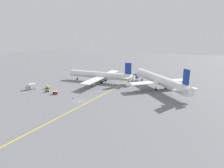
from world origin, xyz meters
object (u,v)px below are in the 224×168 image
(gse_gpu_cart_small, at_px, (47,91))
(ground_crew_ramp_agent_by_cones, at_px, (73,97))
(gse_baggage_cart_trailing, at_px, (48,87))
(airliner_being_pushed, at_px, (158,80))
(gse_catering_truck_tall, at_px, (31,87))
(gse_baggage_cart_near_cluster, at_px, (55,93))
(airliner_at_gate_left, at_px, (100,75))
(pushback_tug, at_px, (136,76))

(gse_gpu_cart_small, xyz_separation_m, ground_crew_ramp_agent_by_cones, (21.75, -3.72, 0.04))
(gse_baggage_cart_trailing, relative_size, ground_crew_ramp_agent_by_cones, 1.77)
(ground_crew_ramp_agent_by_cones, bearing_deg, gse_gpu_cart_small, 170.30)
(airliner_being_pushed, distance_m, gse_catering_truck_tall, 78.57)
(gse_baggage_cart_trailing, height_order, ground_crew_ramp_agent_by_cones, gse_baggage_cart_trailing)
(gse_baggage_cart_near_cluster, relative_size, ground_crew_ramp_agent_by_cones, 1.91)
(gse_baggage_cart_near_cluster, xyz_separation_m, ground_crew_ramp_agent_by_cones, (14.12, -2.48, -0.03))
(gse_catering_truck_tall, relative_size, gse_baggage_cart_near_cluster, 2.05)
(airliner_at_gate_left, height_order, gse_baggage_cart_trailing, airliner_at_gate_left)
(gse_catering_truck_tall, bearing_deg, airliner_being_pushed, 27.69)
(airliner_at_gate_left, xyz_separation_m, gse_baggage_cart_trailing, (-20.58, -29.75, -3.95))
(gse_gpu_cart_small, distance_m, gse_baggage_cart_trailing, 7.71)
(pushback_tug, xyz_separation_m, ground_crew_ramp_agent_by_cones, (-11.28, -65.46, -0.34))
(gse_gpu_cart_small, bearing_deg, airliner_being_pushed, 32.60)
(gse_baggage_cart_trailing, bearing_deg, ground_crew_ramp_agent_by_cones, -19.65)
(ground_crew_ramp_agent_by_cones, bearing_deg, pushback_tug, 80.23)
(airliner_at_gate_left, relative_size, gse_baggage_cart_near_cluster, 16.85)
(gse_catering_truck_tall, height_order, ground_crew_ramp_agent_by_cones, gse_catering_truck_tall)
(pushback_tug, relative_size, gse_baggage_cart_trailing, 2.89)
(pushback_tug, height_order, gse_baggage_cart_trailing, pushback_tug)
(airliner_at_gate_left, bearing_deg, gse_baggage_cart_trailing, -124.68)
(gse_catering_truck_tall, relative_size, ground_crew_ramp_agent_by_cones, 3.92)
(gse_baggage_cart_trailing, bearing_deg, gse_gpu_cart_small, -49.29)
(airliner_being_pushed, relative_size, gse_baggage_cart_trailing, 16.76)
(gse_baggage_cart_trailing, xyz_separation_m, gse_baggage_cart_near_cluster, (12.65, -7.08, 0.00))
(airliner_at_gate_left, xyz_separation_m, gse_catering_truck_tall, (-28.38, -35.82, -3.06))
(pushback_tug, relative_size, ground_crew_ramp_agent_by_cones, 5.11)
(gse_catering_truck_tall, bearing_deg, ground_crew_ramp_agent_by_cones, -5.76)
(airliner_at_gate_left, height_order, airliner_being_pushed, airliner_being_pushed)
(gse_gpu_cart_small, height_order, ground_crew_ramp_agent_by_cones, gse_gpu_cart_small)
(airliner_at_gate_left, relative_size, pushback_tug, 6.32)
(gse_baggage_cart_trailing, bearing_deg, gse_baggage_cart_near_cluster, -29.24)
(airliner_at_gate_left, xyz_separation_m, pushback_tug, (17.47, 26.15, -3.64))
(gse_catering_truck_tall, height_order, gse_baggage_cart_near_cluster, gse_catering_truck_tall)
(airliner_being_pushed, height_order, gse_gpu_cart_small, airliner_being_pushed)
(gse_catering_truck_tall, distance_m, gse_baggage_cart_near_cluster, 20.49)
(airliner_being_pushed, distance_m, ground_crew_ramp_agent_by_cones, 53.28)
(airliner_at_gate_left, relative_size, airliner_being_pushed, 1.09)
(airliner_at_gate_left, distance_m, airliner_being_pushed, 41.12)
(pushback_tug, height_order, gse_baggage_cart_near_cluster, pushback_tug)
(airliner_at_gate_left, height_order, gse_gpu_cart_small, airliner_at_gate_left)
(gse_gpu_cart_small, bearing_deg, gse_catering_truck_tall, -178.98)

